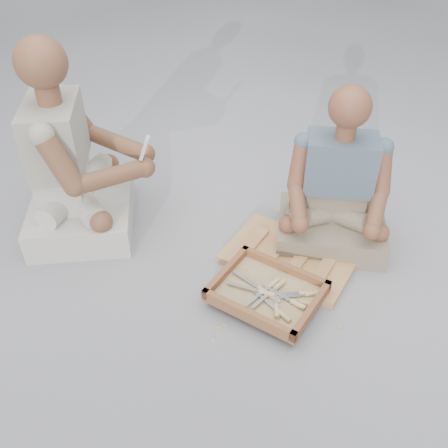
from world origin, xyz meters
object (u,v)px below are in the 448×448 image
(craftsman, at_px, (74,169))
(companion, at_px, (336,195))
(carved_panel, at_px, (290,257))
(tool_tray, at_px, (267,292))

(craftsman, height_order, companion, craftsman)
(companion, bearing_deg, craftsman, 2.05)
(craftsman, bearing_deg, companion, 77.65)
(carved_panel, relative_size, tool_tray, 1.11)
(carved_panel, bearing_deg, companion, 52.00)
(tool_tray, height_order, companion, companion)
(carved_panel, xyz_separation_m, tool_tray, (-0.06, -0.30, 0.04))
(companion, bearing_deg, tool_tray, 59.54)
(tool_tray, distance_m, companion, 0.60)
(craftsman, distance_m, companion, 1.30)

